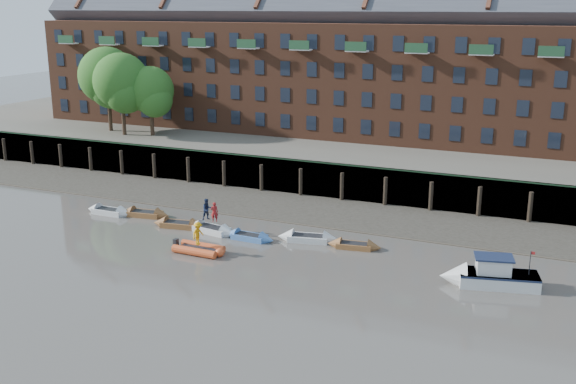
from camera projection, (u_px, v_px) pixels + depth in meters
The scene contains 19 objects.
ground at pixel (198, 287), 42.17m from camera, with size 220.00×220.00×0.00m, color #58534C.
foreshore at pixel (305, 209), 58.08m from camera, with size 110.00×8.00×0.50m, color #3D382F.
mud_band at pixel (290, 221), 55.08m from camera, with size 110.00×1.60×0.10m, color #4C4336.
river_wall at pixel (323, 180), 61.53m from camera, with size 110.00×1.23×3.30m.
bank_terrace at pixel (367, 151), 73.57m from camera, with size 110.00×28.00×3.20m, color #5E594D.
apartment_terrace at pixel (373, 46), 71.43m from camera, with size 80.60×15.56×20.98m.
tree_cluster at pixel (121, 81), 73.73m from camera, with size 11.76×7.74×9.40m.
rowboat_0 at pixel (109, 211), 56.74m from camera, with size 4.43×1.30×1.29m.
rowboat_1 at pixel (145, 214), 56.11m from camera, with size 4.48×1.82×1.26m.
rowboat_2 at pixel (179, 225), 53.37m from camera, with size 4.49×1.91×1.26m.
rowboat_3 at pixel (212, 229), 52.16m from camera, with size 4.74×2.11×1.33m.
rowboat_4 at pixel (249, 237), 50.57m from camera, with size 4.11×1.32×1.18m.
rowboat_5 at pixel (308, 238), 50.21m from camera, with size 4.83×2.27×1.35m.
rowboat_6 at pixel (354, 246), 48.76m from camera, with size 4.08×1.70×1.15m.
rib_tender at pixel (201, 249), 47.80m from camera, with size 3.80×1.86×0.66m.
motor_launch at pixel (482, 276), 42.26m from camera, with size 6.33×3.31×2.49m.
person_rower_a at pixel (214, 212), 51.67m from camera, with size 0.58×0.38×1.58m, color maroon.
person_rower_b at pixel (207, 209), 52.17m from camera, with size 0.83×0.64×1.70m, color #19233F.
person_rib_crew at pixel (198, 233), 47.55m from camera, with size 1.08×0.62×1.67m, color orange.
Camera 1 is at (20.68, -33.58, 17.04)m, focal length 42.00 mm.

